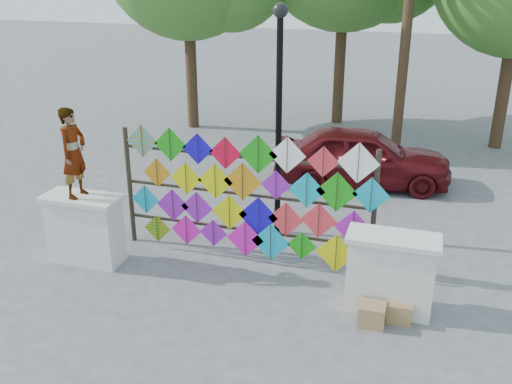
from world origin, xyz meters
TOP-DOWN VIEW (x-y plane):
  - ground at (0.00, 0.00)m, footprint 80.00×80.00m
  - parapet_left at (-2.70, -0.20)m, footprint 1.40×0.65m
  - parapet_right at (2.70, -0.20)m, footprint 1.40×0.65m
  - kite_rack at (0.14, 0.73)m, footprint 4.93×0.24m
  - vendor_woman at (-2.74, -0.20)m, footprint 0.41×0.60m
  - sedan at (1.57, 5.21)m, footprint 4.45×2.34m
  - lamppost at (0.30, 2.00)m, footprint 0.28×0.28m
  - cardboard_box_near at (2.51, -0.70)m, footprint 0.39×0.35m
  - cardboard_box_far at (2.90, -0.45)m, footprint 0.38×0.35m

SIDE VIEW (x-z plane):
  - ground at x=0.00m, z-range 0.00..0.00m
  - cardboard_box_far at x=2.90m, z-range 0.00..0.32m
  - cardboard_box_near at x=2.51m, z-range 0.00..0.35m
  - parapet_left at x=-2.70m, z-range 0.01..1.29m
  - parapet_right at x=2.70m, z-range 0.01..1.29m
  - sedan at x=1.57m, z-range 0.00..1.44m
  - kite_rack at x=0.14m, z-range 0.01..2.43m
  - vendor_woman at x=-2.74m, z-range 1.28..2.87m
  - lamppost at x=0.30m, z-range 0.46..4.92m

